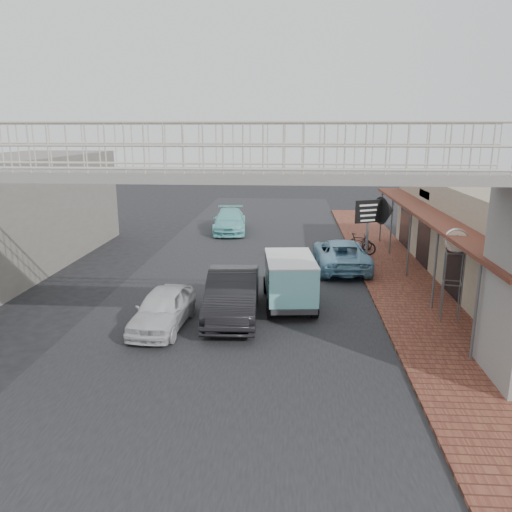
% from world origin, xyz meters
% --- Properties ---
extents(ground, '(120.00, 120.00, 0.00)m').
position_xyz_m(ground, '(0.00, 0.00, 0.00)').
color(ground, black).
rests_on(ground, ground).
extents(road_strip, '(10.00, 60.00, 0.01)m').
position_xyz_m(road_strip, '(0.00, 0.00, 0.01)').
color(road_strip, black).
rests_on(road_strip, ground).
extents(sidewalk, '(3.00, 40.00, 0.10)m').
position_xyz_m(sidewalk, '(6.50, 3.00, 0.05)').
color(sidewalk, brown).
rests_on(sidewalk, ground).
extents(footbridge, '(16.40, 2.40, 6.34)m').
position_xyz_m(footbridge, '(0.00, -4.00, 3.18)').
color(footbridge, gray).
rests_on(footbridge, ground).
extents(building_far_left, '(5.00, 14.00, 5.00)m').
position_xyz_m(building_far_left, '(-11.00, 6.00, 2.50)').
color(building_far_left, gray).
rests_on(building_far_left, ground).
extents(white_hatchback, '(1.70, 3.76, 1.25)m').
position_xyz_m(white_hatchback, '(-2.11, -1.16, 0.63)').
color(white_hatchback, silver).
rests_on(white_hatchback, ground).
extents(dark_sedan, '(1.90, 4.85, 1.57)m').
position_xyz_m(dark_sedan, '(0.00, -0.04, 0.79)').
color(dark_sedan, black).
rests_on(dark_sedan, ground).
extents(angkot_curb, '(2.45, 5.00, 1.37)m').
position_xyz_m(angkot_curb, '(4.20, 6.31, 0.68)').
color(angkot_curb, '#6EA3BF').
rests_on(angkot_curb, ground).
extents(angkot_far, '(2.38, 4.93, 1.38)m').
position_xyz_m(angkot_far, '(-1.92, 14.35, 0.69)').
color(angkot_far, '#7ED8DB').
rests_on(angkot_far, ground).
extents(angkot_van, '(2.05, 3.89, 1.84)m').
position_xyz_m(angkot_van, '(1.90, 1.22, 1.17)').
color(angkot_van, black).
rests_on(angkot_van, ground).
extents(motorcycle_near, '(1.72, 0.91, 0.86)m').
position_xyz_m(motorcycle_near, '(5.30, 9.43, 0.53)').
color(motorcycle_near, black).
rests_on(motorcycle_near, sidewalk).
extents(motorcycle_far, '(1.81, 1.08, 1.05)m').
position_xyz_m(motorcycle_far, '(5.30, 8.73, 0.63)').
color(motorcycle_far, black).
rests_on(motorcycle_far, sidewalk).
extents(street_clock, '(0.78, 0.69, 3.05)m').
position_xyz_m(street_clock, '(7.18, -0.08, 2.63)').
color(street_clock, '#59595B').
rests_on(street_clock, sidewalk).
extents(arrow_sign, '(1.99, 1.35, 3.30)m').
position_xyz_m(arrow_sign, '(5.95, 5.72, 2.77)').
color(arrow_sign, '#59595B').
rests_on(arrow_sign, sidewalk).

